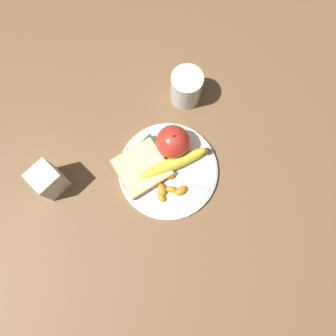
% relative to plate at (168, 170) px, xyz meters
% --- Properties ---
extents(ground_plane, '(3.00, 3.00, 0.00)m').
position_rel_plate_xyz_m(ground_plane, '(0.00, 0.00, -0.01)').
color(ground_plane, brown).
extents(plate, '(0.25, 0.25, 0.01)m').
position_rel_plate_xyz_m(plate, '(0.00, 0.00, 0.00)').
color(plate, white).
rests_on(plate, ground_plane).
extents(juice_glass, '(0.08, 0.08, 0.10)m').
position_rel_plate_xyz_m(juice_glass, '(0.18, 0.11, 0.04)').
color(juice_glass, silver).
rests_on(juice_glass, ground_plane).
extents(apple, '(0.08, 0.08, 0.09)m').
position_rel_plate_xyz_m(apple, '(0.05, 0.03, 0.05)').
color(apple, red).
rests_on(apple, plate).
extents(banana, '(0.19, 0.10, 0.03)m').
position_rel_plate_xyz_m(banana, '(0.02, -0.01, 0.02)').
color(banana, yellow).
rests_on(banana, plate).
extents(bread_slice, '(0.14, 0.14, 0.02)m').
position_rel_plate_xyz_m(bread_slice, '(-0.04, 0.05, 0.02)').
color(bread_slice, '#AB8751').
rests_on(bread_slice, plate).
extents(fork, '(0.12, 0.17, 0.00)m').
position_rel_plate_xyz_m(fork, '(-0.02, -0.01, 0.01)').
color(fork, '#B2B2B7').
rests_on(fork, plate).
extents(jam_packet, '(0.04, 0.03, 0.02)m').
position_rel_plate_xyz_m(jam_packet, '(0.01, 0.08, 0.01)').
color(jam_packet, silver).
rests_on(jam_packet, plate).
extents(orange_segment_0, '(0.03, 0.03, 0.02)m').
position_rel_plate_xyz_m(orange_segment_0, '(-0.03, -0.04, 0.01)').
color(orange_segment_0, orange).
rests_on(orange_segment_0, plate).
extents(orange_segment_1, '(0.04, 0.02, 0.02)m').
position_rel_plate_xyz_m(orange_segment_1, '(-0.02, -0.06, 0.01)').
color(orange_segment_1, orange).
rests_on(orange_segment_1, plate).
extents(orange_segment_2, '(0.03, 0.04, 0.02)m').
position_rel_plate_xyz_m(orange_segment_2, '(-0.05, -0.03, 0.01)').
color(orange_segment_2, orange).
rests_on(orange_segment_2, plate).
extents(orange_segment_3, '(0.02, 0.03, 0.02)m').
position_rel_plate_xyz_m(orange_segment_3, '(-0.06, -0.04, 0.01)').
color(orange_segment_3, orange).
rests_on(orange_segment_3, plate).
extents(orange_segment_4, '(0.04, 0.04, 0.02)m').
position_rel_plate_xyz_m(orange_segment_4, '(-0.01, -0.01, 0.01)').
color(orange_segment_4, orange).
rests_on(orange_segment_4, plate).
extents(condiment_caddy, '(0.06, 0.06, 0.10)m').
position_rel_plate_xyz_m(condiment_caddy, '(-0.22, 0.18, 0.04)').
color(condiment_caddy, silver).
rests_on(condiment_caddy, ground_plane).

